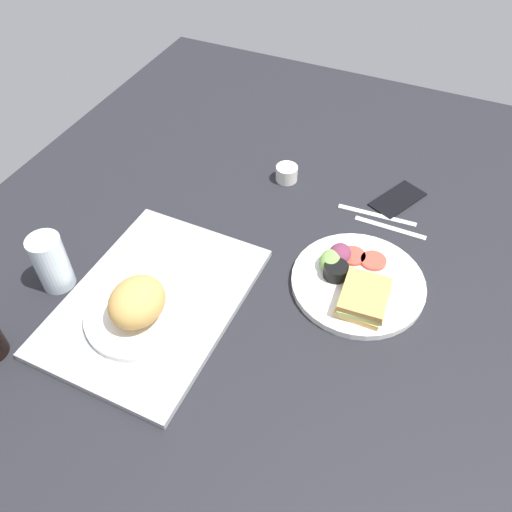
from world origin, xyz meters
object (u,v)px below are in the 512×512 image
Objects in this scene: plate_with_salad at (356,282)px; serving_tray at (154,301)px; bread_plate_near at (138,307)px; drinking_glass at (51,262)px; espresso_cup at (287,173)px; cell_phone at (398,199)px; knife at (377,215)px; fork at (390,228)px.

serving_tray is at bearing 120.14° from plate_with_salad.
drinking_glass is at bearing 85.51° from bread_plate_near.
cell_phone is (3.79, -28.31, -1.60)cm from espresso_cup.
knife is (44.86, -34.91, -0.55)cm from serving_tray.
fork is 10.78cm from cell_phone.
espresso_cup is (54.03, -9.41, -3.26)cm from bread_plate_near.
serving_tray is 2.09× the size of bread_plate_near.
espresso_cup reaches higher than fork.
bread_plate_near is 21.92cm from drinking_glass.
bread_plate_near is 1.26× the size of fork.
espresso_cup is 25.49cm from knife.
cell_phone reaches higher than knife.
serving_tray is 64.95cm from cell_phone.
fork and knife have the same top height.
drinking_glass reaches higher than bread_plate_near.
plate_with_salad is at bearing 83.84° from fork.
plate_with_salad is at bearing -135.96° from espresso_cup.
bread_plate_near is 3.84× the size of espresso_cup.
bread_plate_near is 1.49× the size of cell_phone.
cell_phone is at bearing -85.16° from fork.
bread_plate_near reaches higher than cell_phone.
bread_plate_near is 61.03cm from knife.
bread_plate_near is at bearing -94.49° from drinking_glass.
bread_plate_near is 69.21cm from cell_phone.
fork is at bearing -42.91° from serving_tray.
bread_plate_near is 61.04cm from fork.
cell_phone is (7.75, -3.18, 0.15)cm from knife.
cell_phone is (57.82, -37.72, -4.86)cm from bread_plate_near.
cell_phone is (31.41, -1.60, -1.32)cm from plate_with_salad.
serving_tray is 56.85cm from knife.
plate_with_salad reaches higher than espresso_cup.
drinking_glass reaches higher than cell_phone.
serving_tray is 2.37× the size of knife.
drinking_glass is at bearing 113.08° from plate_with_salad.
bread_plate_near is at bearing 51.20° from fork.
espresso_cup is 0.39× the size of cell_phone.
plate_with_salad is 20.85cm from fork.
plate_with_salad is 5.04× the size of espresso_cup.
knife is at bearing -37.89° from serving_tray.
drinking_glass is at bearing 37.42° from fork.
plate_with_salad is at bearing -53.83° from bread_plate_near.
serving_tray is 8.04× the size of espresso_cup.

